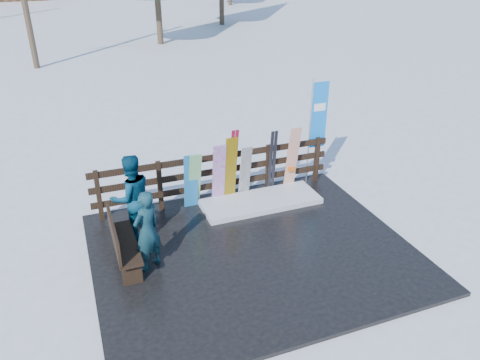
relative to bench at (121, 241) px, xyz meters
name	(u,v)px	position (x,y,z in m)	size (l,w,h in m)	color
ground	(252,253)	(2.40, -0.41, -0.60)	(700.00, 700.00, 0.00)	white
deck	(252,251)	(2.40, -0.41, -0.56)	(6.00, 5.00, 0.08)	black
fence	(216,173)	(2.40, 1.79, 0.14)	(5.60, 0.10, 1.15)	black
snow_patch	(261,201)	(3.26, 1.19, -0.46)	(2.69, 1.00, 0.12)	white
bench	(121,241)	(0.00, 0.00, 0.00)	(0.41, 1.50, 0.97)	black
snowboard_0	(191,181)	(1.75, 1.57, 0.15)	(0.31, 0.03, 1.35)	#207BC6
snowboard_1	(195,180)	(1.84, 1.57, 0.17)	(0.27, 0.03, 1.41)	silver
snowboard_2	(231,169)	(2.68, 1.57, 0.29)	(0.27, 0.03, 1.62)	#EEB202
snowboard_3	(219,174)	(2.40, 1.57, 0.22)	(0.29, 0.03, 1.48)	silver
snowboard_4	(245,173)	(3.03, 1.57, 0.14)	(0.26, 0.03, 1.33)	black
snowboard_5	(292,159)	(4.21, 1.57, 0.30)	(0.27, 0.03, 1.64)	silver
ski_pair_a	(233,164)	(2.77, 1.64, 0.36)	(0.16, 0.33, 1.75)	maroon
ski_pair_b	(272,162)	(3.74, 1.64, 0.27)	(0.17, 0.16, 1.57)	black
rental_flag	(317,119)	(4.95, 1.84, 1.09)	(0.45, 0.04, 2.60)	silver
person_front	(147,231)	(0.45, -0.23, 0.26)	(0.56, 0.37, 1.55)	#184F49
person_back	(132,197)	(0.38, 0.89, 0.37)	(0.86, 0.67, 1.77)	navy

